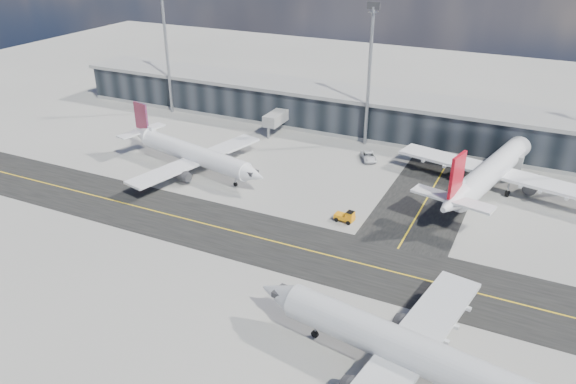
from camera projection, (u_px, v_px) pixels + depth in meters
name	position (u px, v px, depth m)	size (l,w,h in m)	color
ground	(256.00, 253.00, 80.54)	(300.00, 300.00, 0.00)	gray
taxiway_lanes	(311.00, 226.00, 87.68)	(180.00, 63.00, 0.03)	black
terminal_concourse	(376.00, 116.00, 123.08)	(152.00, 19.80, 8.80)	black
floodlight_masts	(369.00, 71.00, 112.42)	(102.50, 0.70, 28.90)	gray
airliner_af	(192.00, 153.00, 105.30)	(35.15, 30.20, 10.50)	white
airliner_redtail	(493.00, 169.00, 97.07)	(35.78, 41.68, 12.42)	white
airliner_near	(419.00, 355.00, 56.32)	(39.46, 33.80, 11.71)	#BABCBF
baggage_tug	(346.00, 216.00, 88.35)	(3.29, 1.91, 1.97)	orange
service_van	(369.00, 156.00, 111.01)	(2.59, 5.61, 1.56)	white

